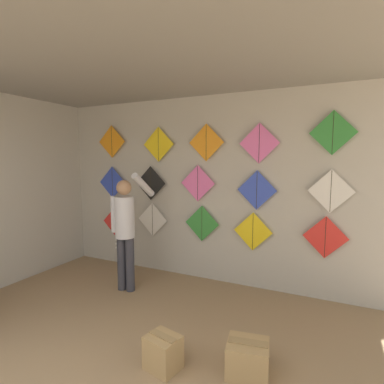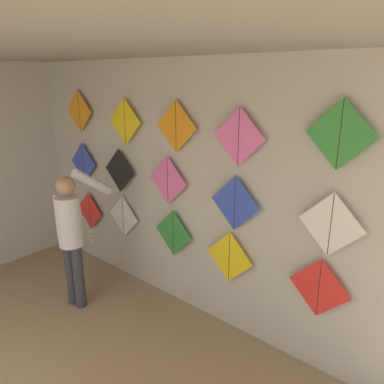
% 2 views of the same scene
% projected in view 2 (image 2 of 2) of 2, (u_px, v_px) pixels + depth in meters
% --- Properties ---
extents(back_panel, '(5.82, 0.06, 2.80)m').
position_uv_depth(back_panel, '(178.00, 189.00, 4.20)').
color(back_panel, '#BCB7AD').
rests_on(back_panel, ground).
extents(shopkeeper, '(0.43, 0.61, 1.68)m').
position_uv_depth(shopkeeper, '(71.00, 230.00, 4.21)').
color(shopkeeper, '#383842').
rests_on(shopkeeper, ground).
extents(kite_0, '(0.55, 0.04, 0.76)m').
position_uv_depth(kite_0, '(90.00, 213.00, 5.37)').
color(kite_0, red).
extents(kite_1, '(0.55, 0.01, 0.55)m').
position_uv_depth(kite_1, '(123.00, 216.00, 4.85)').
color(kite_1, white).
extents(kite_2, '(0.55, 0.01, 0.55)m').
position_uv_depth(kite_2, '(173.00, 233.00, 4.29)').
color(kite_2, '#338C38').
extents(kite_3, '(0.55, 0.01, 0.55)m').
position_uv_depth(kite_3, '(229.00, 257.00, 3.81)').
color(kite_3, yellow).
extents(kite_4, '(0.55, 0.01, 0.55)m').
position_uv_depth(kite_4, '(319.00, 288.00, 3.22)').
color(kite_4, red).
extents(kite_5, '(0.55, 0.01, 0.55)m').
position_uv_depth(kite_5, '(83.00, 163.00, 5.18)').
color(kite_5, blue).
extents(kite_6, '(0.55, 0.01, 0.55)m').
position_uv_depth(kite_6, '(119.00, 171.00, 4.69)').
color(kite_6, black).
extents(kite_7, '(0.55, 0.01, 0.55)m').
position_uv_depth(kite_7, '(168.00, 181.00, 4.15)').
color(kite_7, pink).
extents(kite_8, '(0.55, 0.01, 0.55)m').
position_uv_depth(kite_8, '(235.00, 203.00, 3.61)').
color(kite_8, blue).
extents(kite_9, '(0.55, 0.01, 0.55)m').
position_uv_depth(kite_9, '(331.00, 225.00, 3.02)').
color(kite_9, white).
extents(kite_10, '(0.55, 0.01, 0.55)m').
position_uv_depth(kite_10, '(79.00, 111.00, 4.96)').
color(kite_10, orange).
extents(kite_11, '(0.55, 0.01, 0.55)m').
position_uv_depth(kite_11, '(125.00, 121.00, 4.40)').
color(kite_11, yellow).
extents(kite_12, '(0.55, 0.01, 0.55)m').
position_uv_depth(kite_12, '(176.00, 127.00, 3.89)').
color(kite_12, orange).
extents(kite_13, '(0.55, 0.01, 0.55)m').
position_uv_depth(kite_13, '(239.00, 137.00, 3.41)').
color(kite_13, pink).
extents(kite_14, '(0.55, 0.01, 0.55)m').
position_uv_depth(kite_14, '(340.00, 135.00, 2.81)').
color(kite_14, '#338C38').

